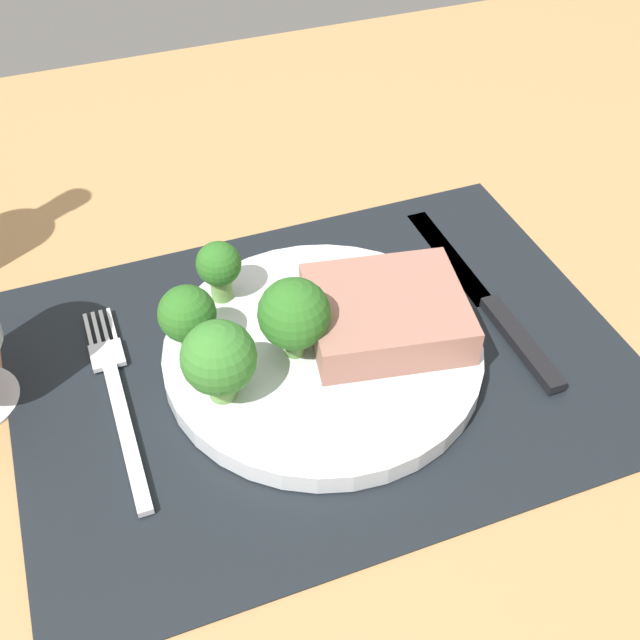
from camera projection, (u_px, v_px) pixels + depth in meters
ground_plane at (323, 376)px, 58.73cm from camera, size 140.00×110.00×3.00cm
placemat at (323, 361)px, 57.58cm from camera, size 44.49×32.72×0.30cm
plate at (323, 352)px, 56.92cm from camera, size 23.20×23.20×1.60cm
steak at (387, 315)px, 56.44cm from camera, size 12.77×11.58×2.99cm
broccoli_near_fork at (219, 266)px, 57.95cm from camera, size 3.41×3.41×5.02cm
broccoli_near_steak at (187, 315)px, 53.93cm from camera, size 4.09×4.09×5.39cm
broccoli_center at (219, 359)px, 50.53cm from camera, size 5.06×5.06×6.16cm
broccoli_front_edge at (293, 313)px, 53.33cm from camera, size 5.08×5.08×6.32cm
fork at (118, 398)px, 54.50cm from camera, size 2.40×19.20×0.50cm
knife at (491, 305)px, 61.27cm from camera, size 1.80×23.00×0.80cm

